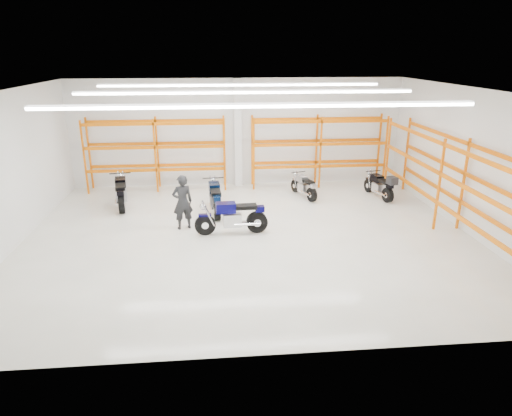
{
  "coord_description": "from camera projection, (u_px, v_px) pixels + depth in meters",
  "views": [
    {
      "loc": [
        -1.03,
        -13.33,
        5.57
      ],
      "look_at": [
        0.27,
        0.5,
        0.75
      ],
      "focal_mm": 32.0,
      "sensor_mm": 36.0,
      "label": 1
    }
  ],
  "objects": [
    {
      "name": "motorcycle_back_d",
      "position": [
        381.0,
        186.0,
        17.94
      ],
      "size": [
        0.8,
        2.06,
        1.06
      ],
      "color": "black",
      "rests_on": "ground"
    },
    {
      "name": "structural_column",
      "position": [
        238.0,
        133.0,
        19.2
      ],
      "size": [
        0.32,
        0.32,
        4.5
      ],
      "primitive_type": "cube",
      "color": "white",
      "rests_on": "ground"
    },
    {
      "name": "pallet_racking_side",
      "position": [
        453.0,
        176.0,
        14.43
      ],
      "size": [
        0.87,
        9.07,
        3.0
      ],
      "color": "#E66B00",
      "rests_on": "ground"
    },
    {
      "name": "motorcycle_back_c",
      "position": [
        304.0,
        187.0,
        18.1
      ],
      "size": [
        0.82,
        1.84,
        0.93
      ],
      "color": "black",
      "rests_on": "ground"
    },
    {
      "name": "motorcycle_main",
      "position": [
        235.0,
        218.0,
        14.49
      ],
      "size": [
        2.34,
        0.78,
        1.15
      ],
      "color": "black",
      "rests_on": "ground"
    },
    {
      "name": "motorcycle_back_b",
      "position": [
        215.0,
        199.0,
        16.33
      ],
      "size": [
        0.77,
        2.34,
        1.15
      ],
      "color": "black",
      "rests_on": "ground"
    },
    {
      "name": "standing_man",
      "position": [
        183.0,
        202.0,
        14.77
      ],
      "size": [
        0.76,
        0.61,
        1.82
      ],
      "primitive_type": "imported",
      "rotation": [
        0.0,
        0.0,
        3.44
      ],
      "color": "black",
      "rests_on": "ground"
    },
    {
      "name": "motorcycle_back_a",
      "position": [
        121.0,
        193.0,
        16.95
      ],
      "size": [
        0.78,
        2.35,
        1.16
      ],
      "color": "black",
      "rests_on": "ground"
    },
    {
      "name": "ground",
      "position": [
        249.0,
        236.0,
        14.46
      ],
      "size": [
        14.0,
        14.0,
        0.0
      ],
      "primitive_type": "plane",
      "color": "beige",
      "rests_on": "ground"
    },
    {
      "name": "room_shell",
      "position": [
        248.0,
        132.0,
        13.41
      ],
      "size": [
        14.02,
        12.02,
        4.51
      ],
      "color": "white",
      "rests_on": "ground"
    },
    {
      "name": "pallet_racking_back_right",
      "position": [
        319.0,
        144.0,
        19.33
      ],
      "size": [
        5.67,
        0.87,
        3.0
      ],
      "color": "#E66B00",
      "rests_on": "ground"
    },
    {
      "name": "pallet_racking_back_left",
      "position": [
        156.0,
        148.0,
        18.73
      ],
      "size": [
        5.67,
        0.87,
        3.0
      ],
      "color": "#E66B00",
      "rests_on": "ground"
    }
  ]
}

